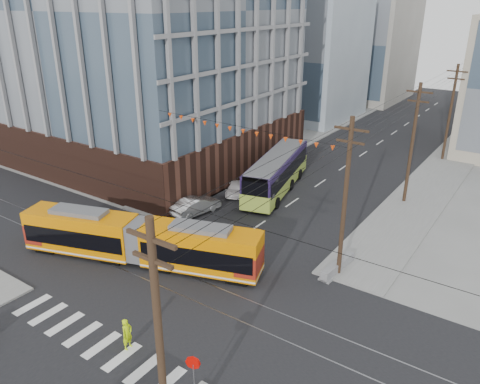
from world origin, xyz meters
name	(u,v)px	position (x,y,z in m)	size (l,w,h in m)	color
ground	(132,312)	(0.00, 0.00, 0.00)	(160.00, 160.00, 0.00)	slate
office_building	(136,30)	(-22.00, 23.00, 14.30)	(30.00, 25.00, 28.60)	#381E16
bg_bldg_nw_near	(297,58)	(-17.00, 52.00, 9.00)	(18.00, 16.00, 18.00)	#8C99A5
bg_bldg_nw_far	(363,43)	(-14.00, 72.00, 10.00)	(16.00, 18.00, 20.00)	gray
utility_pole_near	(160,353)	(8.50, -6.00, 5.50)	(0.30, 0.30, 11.00)	black
utility_pole_far	(474,94)	(8.50, 56.00, 5.50)	(0.30, 0.30, 11.00)	black
streetcar	(139,241)	(-3.86, 4.52, 1.69)	(17.59, 2.47, 3.39)	orange
city_bus	(277,172)	(-2.84, 21.91, 1.82)	(2.79, 12.88, 3.65)	#23163F
parked_car_silver	(196,206)	(-5.79, 13.06, 0.77)	(1.63, 4.66, 1.54)	silver
parked_car_white	(237,187)	(-5.48, 18.91, 0.62)	(1.73, 4.26, 1.24)	silver
parked_car_grey	(269,171)	(-5.35, 24.65, 0.60)	(1.98, 4.30, 1.20)	slate
pedestrian	(127,334)	(2.17, -2.30, 0.92)	(0.67, 0.44, 1.83)	#C6F00A
stop_sign	(194,380)	(7.39, -3.02, 1.21)	(0.73, 0.73, 2.42)	#C50500
jersey_barrier	(338,267)	(8.30, 11.31, 0.37)	(0.84, 3.71, 0.74)	slate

